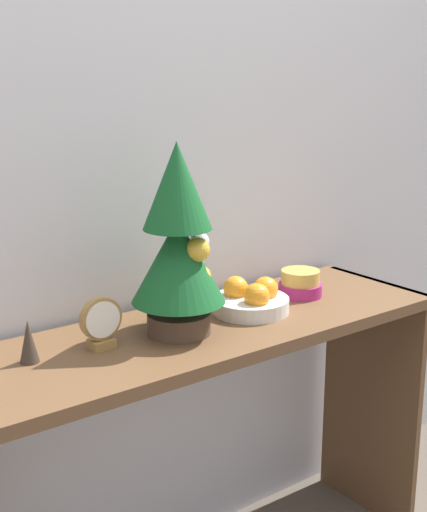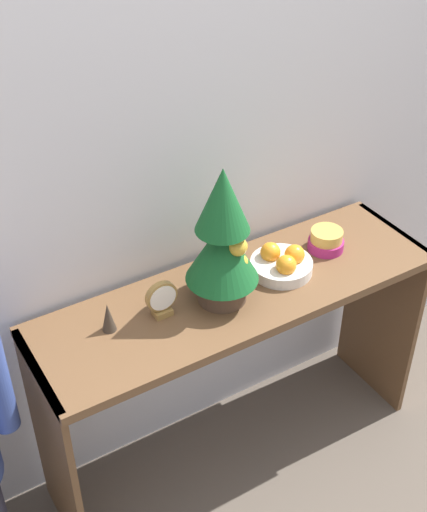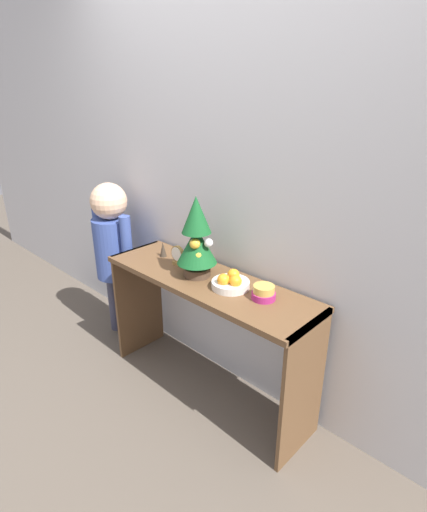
{
  "view_description": "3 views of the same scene",
  "coord_description": "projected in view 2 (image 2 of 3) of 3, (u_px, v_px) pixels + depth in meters",
  "views": [
    {
      "loc": [
        -0.93,
        -1.09,
        1.33
      ],
      "look_at": [
        0.05,
        0.2,
        0.9
      ],
      "focal_mm": 50.0,
      "sensor_mm": 36.0,
      "label": 1
    },
    {
      "loc": [
        -0.93,
        -1.18,
        2.1
      ],
      "look_at": [
        -0.08,
        0.22,
        0.88
      ],
      "focal_mm": 50.0,
      "sensor_mm": 36.0,
      "label": 2
    },
    {
      "loc": [
        1.35,
        -1.16,
        1.67
      ],
      "look_at": [
        0.04,
        0.21,
        0.88
      ],
      "focal_mm": 28.0,
      "sensor_mm": 36.0,
      "label": 3
    }
  ],
  "objects": [
    {
      "name": "console_table",
      "position": [
        237.0,
        330.0,
        2.24
      ],
      "size": [
        1.29,
        0.39,
        0.74
      ],
      "color": "brown",
      "rests_on": "ground_plane"
    },
    {
      "name": "mini_tree",
      "position": [
        223.0,
        238.0,
        1.99
      ],
      "size": [
        0.21,
        0.21,
        0.44
      ],
      "color": "#4C3828",
      "rests_on": "console_table"
    },
    {
      "name": "fruit_bowl",
      "position": [
        282.0,
        263.0,
        2.2
      ],
      "size": [
        0.19,
        0.19,
        0.09
      ],
      "color": "silver",
      "rests_on": "console_table"
    },
    {
      "name": "figurine",
      "position": [
        108.0,
        317.0,
        1.98
      ],
      "size": [
        0.04,
        0.04,
        0.09
      ],
      "color": "#382D23",
      "rests_on": "console_table"
    },
    {
      "name": "back_wall",
      "position": [
        196.0,
        103.0,
        2.01
      ],
      "size": [
        7.0,
        0.05,
        2.5
      ],
      "primitive_type": "cube",
      "color": "silver",
      "rests_on": "ground_plane"
    },
    {
      "name": "desk_clock",
      "position": [
        162.0,
        299.0,
        2.02
      ],
      "size": [
        0.1,
        0.04,
        0.12
      ],
      "color": "olive",
      "rests_on": "console_table"
    },
    {
      "name": "ground_plane",
      "position": [
        265.0,
        487.0,
        2.45
      ],
      "size": [
        12.0,
        12.0,
        0.0
      ],
      "primitive_type": "plane",
      "color": "brown"
    },
    {
      "name": "singing_bowl",
      "position": [
        326.0,
        240.0,
        2.3
      ],
      "size": [
        0.12,
        0.12,
        0.07
      ],
      "color": "#9E2366",
      "rests_on": "console_table"
    }
  ]
}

